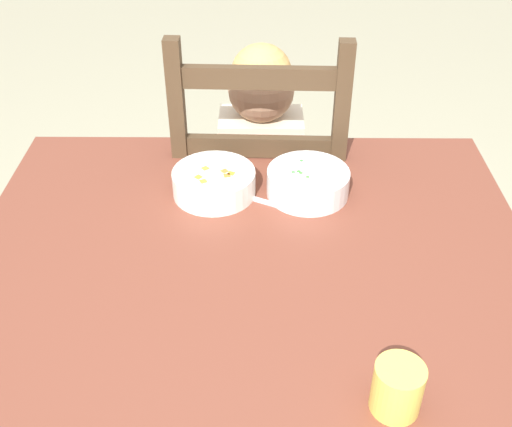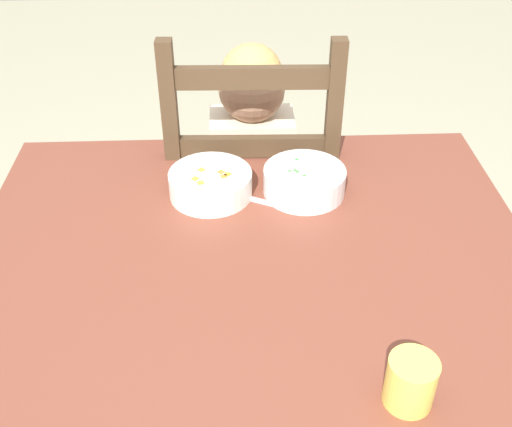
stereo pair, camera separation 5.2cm
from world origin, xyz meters
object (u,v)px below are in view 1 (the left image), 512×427
Objects in this scene: child_figure at (261,165)px; drinking_cup at (397,388)px; spoon at (240,194)px; bowl_of_peas at (308,182)px; bowl_of_carrots at (214,182)px; dining_chair at (260,212)px; dining_table at (251,296)px.

child_figure is 0.89m from drinking_cup.
bowl_of_peas is at bearing 3.42° from spoon.
drinking_cup is (0.30, -0.56, 0.01)m from bowl_of_carrots.
bowl_of_peas is at bearing -70.65° from child_figure.
dining_chair is at bearing 71.05° from bowl_of_carrots.
bowl_of_peas reaches higher than bowl_of_carrots.
dining_chair is 0.93m from drinking_cup.
drinking_cup reaches higher than bowl_of_carrots.
dining_chair reaches higher than child_figure.
dining_chair is at bearing 81.53° from spoon.
dining_table is 13.23× the size of drinking_cup.
bowl_of_carrots is (-0.21, -0.00, -0.00)m from bowl_of_peas.
drinking_cup reaches higher than bowl_of_peas.
dining_chair is at bearing 130.99° from child_figure.
spoon reaches higher than dining_table.
bowl_of_peas is (0.10, -0.29, 0.30)m from dining_chair.
bowl_of_peas is 0.57m from drinking_cup.
child_figure reaches higher than drinking_cup.
bowl_of_carrots is at bearing 118.33° from drinking_cup.
dining_chair is 0.43m from bowl_of_peas.
dining_chair is 0.16m from child_figure.
spoon is (-0.05, -0.30, 0.11)m from child_figure.
dining_chair reaches higher than drinking_cup.
bowl_of_peas is at bearing 59.22° from dining_table.
dining_table is 0.50m from child_figure.
dining_table is at bearing -92.05° from dining_chair.
dining_table is 0.52m from dining_chair.
bowl_of_carrots is 1.38× the size of spoon.
bowl_of_peas is 0.99× the size of bowl_of_carrots.
child_figure is 7.28× the size of spoon.
spoon is 1.57× the size of drinking_cup.
bowl_of_peas is 2.15× the size of drinking_cup.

